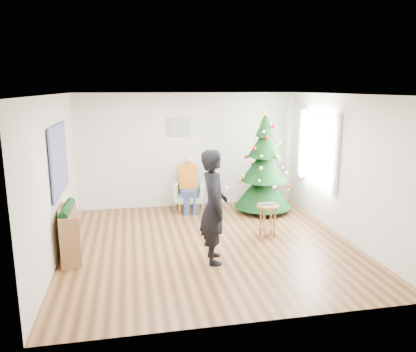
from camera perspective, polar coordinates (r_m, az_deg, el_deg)
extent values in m
plane|color=brown|center=(7.27, 0.13, -9.54)|extent=(5.00, 5.00, 0.00)
plane|color=white|center=(6.75, 0.14, 11.41)|extent=(5.00, 5.00, 0.00)
plane|color=silver|center=(9.32, -2.84, 3.63)|extent=(5.00, 0.00, 5.00)
plane|color=silver|center=(4.54, 6.27, -5.80)|extent=(5.00, 0.00, 5.00)
plane|color=silver|center=(6.87, -20.77, -0.31)|extent=(0.00, 5.00, 5.00)
plane|color=silver|center=(7.76, 18.56, 1.24)|extent=(0.00, 5.00, 5.00)
cube|color=white|center=(8.59, 15.22, 3.82)|extent=(0.04, 1.30, 1.40)
cube|color=white|center=(7.92, 17.40, 2.99)|extent=(0.05, 0.25, 1.50)
cube|color=white|center=(9.25, 13.02, 4.51)|extent=(0.05, 0.25, 1.50)
cylinder|color=#3F2816|center=(9.15, 7.73, -4.05)|extent=(0.10, 0.10, 0.29)
cone|color=black|center=(9.05, 7.80, -1.70)|extent=(1.26, 1.26, 0.82)
cone|color=black|center=(8.93, 7.90, 1.62)|extent=(1.01, 1.01, 0.73)
cone|color=black|center=(8.86, 7.99, 4.70)|extent=(0.74, 0.74, 0.63)
cone|color=black|center=(8.81, 8.07, 7.20)|extent=(0.43, 0.43, 0.53)
cone|color=gold|center=(8.79, 8.12, 8.96)|extent=(0.14, 0.14, 0.14)
cylinder|color=brown|center=(7.51, 8.44, -4.19)|extent=(0.41, 0.41, 0.04)
cylinder|color=brown|center=(7.63, 8.34, -7.12)|extent=(0.30, 0.30, 0.02)
imported|color=silver|center=(7.50, 8.45, -3.95)|extent=(0.36, 0.25, 0.03)
cube|color=#92AA89|center=(9.03, -2.65, -3.05)|extent=(0.73, 0.69, 0.12)
cube|color=#92AA89|center=(9.21, -2.57, -0.56)|extent=(0.63, 0.23, 0.60)
cube|color=#92AA89|center=(9.01, -4.53, -2.05)|extent=(0.19, 0.50, 0.30)
cube|color=#92AA89|center=(8.98, -0.78, -2.07)|extent=(0.19, 0.50, 0.30)
cube|color=navy|center=(8.93, -2.59, -2.36)|extent=(0.43, 0.44, 0.14)
cube|color=orange|center=(9.04, -2.79, -0.03)|extent=(0.41, 0.27, 0.55)
sphere|color=tan|center=(8.95, -2.80, 2.32)|extent=(0.20, 0.20, 0.20)
imported|color=black|center=(6.31, 0.82, -4.33)|extent=(0.47, 0.68, 1.80)
cube|color=white|center=(6.24, 2.61, -1.67)|extent=(0.04, 0.13, 0.04)
cube|color=brown|center=(6.98, -18.98, -7.68)|extent=(0.46, 1.04, 0.80)
cylinder|color=black|center=(6.85, -19.22, -4.38)|extent=(0.14, 0.90, 0.14)
cube|color=black|center=(7.11, -20.22, 2.19)|extent=(0.03, 1.50, 1.15)
cube|color=tan|center=(9.20, -4.09, 6.95)|extent=(0.52, 0.03, 0.42)
cube|color=gray|center=(9.17, -4.07, 6.94)|extent=(0.44, 0.02, 0.34)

